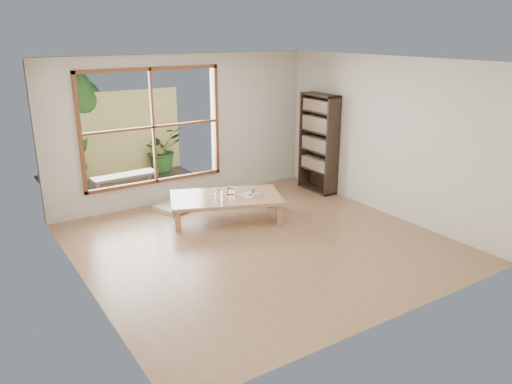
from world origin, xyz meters
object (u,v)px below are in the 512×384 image
Objects in this scene: bookshelf at (319,143)px; food_tray at (251,194)px; garden_bench at (125,178)px; low_table at (226,199)px.

food_tray is at bearing -163.39° from bookshelf.
food_tray is 0.30× the size of garden_bench.
bookshelf is at bearing -30.72° from garden_bench.
bookshelf is 2.03m from food_tray.
garden_bench is (-3.25, 1.71, -0.58)m from bookshelf.
bookshelf is (2.25, 0.38, 0.59)m from low_table.
food_tray is at bearing -4.72° from low_table.
garden_bench is at bearing 152.23° from bookshelf.
bookshelf is 3.72m from garden_bench.
bookshelf reaches higher than garden_bench.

